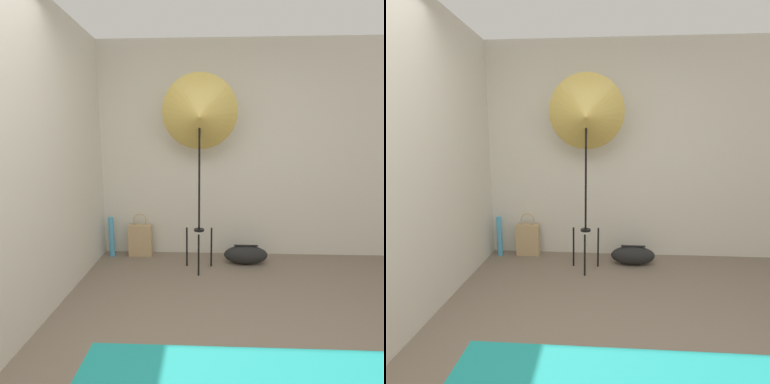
% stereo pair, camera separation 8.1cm
% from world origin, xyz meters
% --- Properties ---
extents(wall_back, '(8.00, 0.05, 2.60)m').
position_xyz_m(wall_back, '(0.00, 2.48, 1.30)').
color(wall_back, beige).
rests_on(wall_back, ground_plane).
extents(wall_side_left, '(0.05, 8.00, 2.60)m').
position_xyz_m(wall_side_left, '(-1.31, 1.00, 1.30)').
color(wall_side_left, beige).
rests_on(wall_side_left, ground_plane).
extents(photo_umbrella, '(0.82, 0.45, 2.12)m').
position_xyz_m(photo_umbrella, '(-0.06, 1.97, 1.69)').
color(photo_umbrella, black).
rests_on(photo_umbrella, ground_plane).
extents(tote_bag, '(0.29, 0.11, 0.54)m').
position_xyz_m(tote_bag, '(-0.80, 2.34, 0.20)').
color(tote_bag, tan).
rests_on(tote_bag, ground_plane).
extents(duffel_bag, '(0.51, 0.22, 0.23)m').
position_xyz_m(duffel_bag, '(0.49, 2.14, 0.11)').
color(duffel_bag, black).
rests_on(duffel_bag, ground_plane).
extents(paper_roll, '(0.07, 0.07, 0.50)m').
position_xyz_m(paper_roll, '(-1.16, 2.30, 0.25)').
color(paper_roll, '#4CA3D1').
rests_on(paper_roll, ground_plane).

